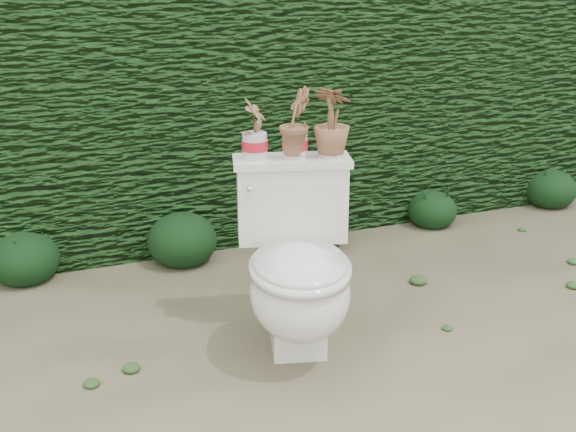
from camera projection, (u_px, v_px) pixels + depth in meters
name	position (u px, v px, depth m)	size (l,w,h in m)	color
ground	(247.00, 350.00, 3.07)	(60.00, 60.00, 0.00)	#7E7657
hedge	(158.00, 98.00, 4.20)	(8.00, 1.00, 1.60)	#1E4717
toilet	(298.00, 271.00, 2.98)	(0.62, 0.77, 0.78)	silver
potted_plant_left	(255.00, 131.00, 3.00)	(0.13, 0.09, 0.24)	#326820
potted_plant_center	(295.00, 125.00, 3.01)	(0.16, 0.13, 0.28)	#326820
potted_plant_right	(332.00, 123.00, 3.02)	(0.16, 0.16, 0.29)	#326820
liriope_clump_2	(23.00, 253.00, 3.70)	(0.36, 0.36, 0.29)	black
liriope_clump_3	(182.00, 235.00, 3.91)	(0.38, 0.38, 0.30)	black
liriope_clump_4	(313.00, 219.00, 4.11)	(0.42, 0.42, 0.33)	black
liriope_clump_5	(432.00, 206.00, 4.46)	(0.30, 0.30, 0.24)	black
liriope_clump_6	(551.00, 185.00, 4.81)	(0.34, 0.34, 0.27)	black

